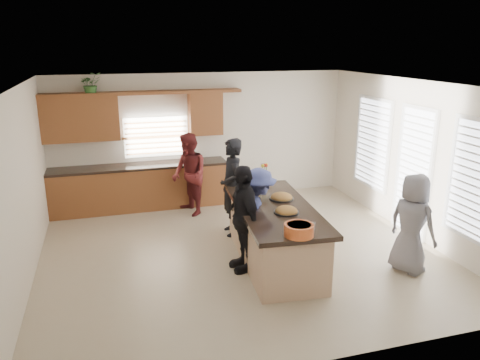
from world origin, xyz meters
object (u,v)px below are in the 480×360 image
object	(u,v)px
woman_left_front	(243,218)
woman_right_back	(258,215)
woman_left_mid	(189,175)
salad_bowl	(299,229)
woman_left_back	(232,187)
woman_right_front	(412,224)
island	(274,235)

from	to	relation	value
woman_left_front	woman_right_back	distance (m)	0.44
woman_left_mid	woman_left_front	bearing A→B (deg)	-6.95
salad_bowl	woman_left_back	distance (m)	2.51
woman_left_back	woman_left_front	size ratio (longest dim) A/B	1.07
salad_bowl	woman_left_back	xyz separation A→B (m)	(-0.24, 2.50, -0.14)
woman_right_back	salad_bowl	bearing A→B (deg)	-163.61
woman_left_front	woman_right_back	size ratio (longest dim) A/B	1.10
woman_right_back	woman_right_front	xyz separation A→B (m)	(2.10, -1.06, 0.02)
woman_right_back	woman_right_front	world-z (taller)	woman_right_front
island	salad_bowl	xyz separation A→B (m)	(-0.10, -1.19, 0.59)
island	woman_left_mid	bearing A→B (deg)	114.36
woman_left_front	woman_right_front	size ratio (longest dim) A/B	1.07
salad_bowl	woman_right_front	distance (m)	2.03
salad_bowl	woman_right_front	world-z (taller)	woman_right_front
salad_bowl	woman_left_back	bearing A→B (deg)	95.50
island	woman_right_front	xyz separation A→B (m)	(1.89, -0.90, 0.33)
woman_left_mid	woman_right_back	world-z (taller)	woman_left_mid
salad_bowl	woman_left_mid	world-z (taller)	woman_left_mid
woman_left_front	woman_right_front	world-z (taller)	woman_left_front
salad_bowl	woman_right_front	xyz separation A→B (m)	(1.99, 0.30, -0.26)
woman_left_back	woman_right_back	distance (m)	1.16
island	woman_left_front	distance (m)	0.68
woman_left_back	woman_right_back	size ratio (longest dim) A/B	1.17
salad_bowl	woman_left_front	xyz separation A→B (m)	(-0.44, 1.09, -0.20)
woman_left_front	island	bearing A→B (deg)	96.88
woman_left_back	woman_left_front	xyz separation A→B (m)	(-0.20, -1.41, -0.06)
woman_left_mid	woman_right_back	xyz separation A→B (m)	(0.68, -2.38, -0.08)
woman_right_back	woman_right_front	size ratio (longest dim) A/B	0.97
woman_left_back	woman_right_front	xyz separation A→B (m)	(2.23, -2.20, -0.11)
woman_right_front	woman_left_mid	bearing A→B (deg)	17.46
woman_right_front	island	bearing A→B (deg)	43.10
island	woman_left_front	bearing A→B (deg)	-164.17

